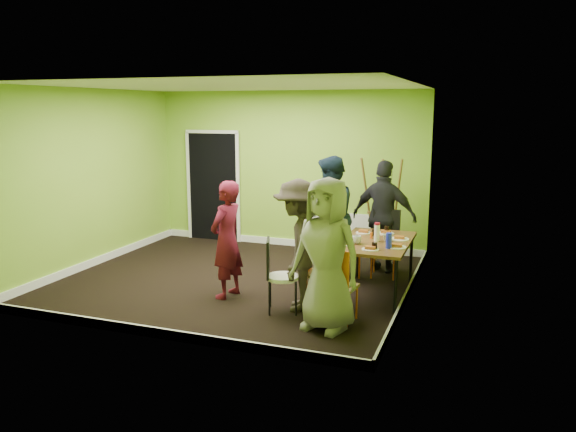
% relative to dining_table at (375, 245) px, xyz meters
% --- Properties ---
extents(ground, '(5.00, 5.00, 0.00)m').
position_rel_dining_table_xyz_m(ground, '(-2.04, -0.04, -0.70)').
color(ground, black).
rests_on(ground, ground).
extents(room_walls, '(5.04, 4.54, 2.82)m').
position_rel_dining_table_xyz_m(room_walls, '(-2.06, 0.00, 0.29)').
color(room_walls, '#82B42E').
rests_on(room_walls, ground).
extents(dining_table, '(0.90, 1.50, 0.75)m').
position_rel_dining_table_xyz_m(dining_table, '(0.00, 0.00, 0.00)').
color(dining_table, black).
rests_on(dining_table, ground).
extents(chair_left_far, '(0.52, 0.51, 1.01)m').
position_rel_dining_table_xyz_m(chair_left_far, '(-0.65, 0.53, -0.13)').
color(chair_left_far, orange).
rests_on(chair_left_far, ground).
extents(chair_left_near, '(0.40, 0.40, 0.88)m').
position_rel_dining_table_xyz_m(chair_left_near, '(-0.65, -0.63, -0.20)').
color(chair_left_near, orange).
rests_on(chair_left_near, ground).
extents(chair_back_end, '(0.43, 0.50, 0.99)m').
position_rel_dining_table_xyz_m(chair_back_end, '(-0.04, 1.03, 0.00)').
color(chair_back_end, orange).
rests_on(chair_back_end, ground).
extents(chair_front_end, '(0.42, 0.42, 0.91)m').
position_rel_dining_table_xyz_m(chair_front_end, '(-0.21, -1.18, -0.18)').
color(chair_front_end, orange).
rests_on(chair_front_end, ground).
extents(chair_bentwood, '(0.46, 0.46, 0.92)m').
position_rel_dining_table_xyz_m(chair_bentwood, '(-1.01, -1.04, -0.19)').
color(chair_bentwood, black).
rests_on(chair_bentwood, ground).
extents(easel, '(0.69, 0.65, 1.72)m').
position_rel_dining_table_xyz_m(easel, '(-0.25, 1.70, 0.15)').
color(easel, brown).
rests_on(easel, ground).
extents(plate_near_left, '(0.21, 0.21, 0.01)m').
position_rel_dining_table_xyz_m(plate_near_left, '(-0.25, 0.40, 0.06)').
color(plate_near_left, white).
rests_on(plate_near_left, dining_table).
extents(plate_near_right, '(0.21, 0.21, 0.01)m').
position_rel_dining_table_xyz_m(plate_near_right, '(-0.32, -0.36, 0.06)').
color(plate_near_right, white).
rests_on(plate_near_right, dining_table).
extents(plate_far_back, '(0.24, 0.24, 0.01)m').
position_rel_dining_table_xyz_m(plate_far_back, '(0.05, 0.47, 0.06)').
color(plate_far_back, white).
rests_on(plate_far_back, dining_table).
extents(plate_far_front, '(0.22, 0.22, 0.01)m').
position_rel_dining_table_xyz_m(plate_far_front, '(0.03, -0.51, 0.06)').
color(plate_far_front, white).
rests_on(plate_far_front, dining_table).
extents(plate_wall_back, '(0.26, 0.26, 0.01)m').
position_rel_dining_table_xyz_m(plate_wall_back, '(0.29, 0.19, 0.06)').
color(plate_wall_back, white).
rests_on(plate_wall_back, dining_table).
extents(plate_wall_front, '(0.25, 0.25, 0.01)m').
position_rel_dining_table_xyz_m(plate_wall_front, '(0.33, -0.28, 0.06)').
color(plate_wall_front, white).
rests_on(plate_wall_front, dining_table).
extents(thermos, '(0.07, 0.07, 0.22)m').
position_rel_dining_table_xyz_m(thermos, '(0.02, -0.02, 0.17)').
color(thermos, white).
rests_on(thermos, dining_table).
extents(blue_bottle, '(0.08, 0.08, 0.20)m').
position_rel_dining_table_xyz_m(blue_bottle, '(0.24, -0.35, 0.15)').
color(blue_bottle, '#1C27D5').
rests_on(blue_bottle, dining_table).
extents(orange_bottle, '(0.03, 0.03, 0.08)m').
position_rel_dining_table_xyz_m(orange_bottle, '(-0.09, 0.12, 0.10)').
color(orange_bottle, orange).
rests_on(orange_bottle, dining_table).
extents(glass_mid, '(0.06, 0.06, 0.09)m').
position_rel_dining_table_xyz_m(glass_mid, '(-0.08, 0.26, 0.10)').
color(glass_mid, black).
rests_on(glass_mid, dining_table).
extents(glass_back, '(0.06, 0.06, 0.10)m').
position_rel_dining_table_xyz_m(glass_back, '(0.06, 0.50, 0.11)').
color(glass_back, black).
rests_on(glass_back, dining_table).
extents(glass_front, '(0.07, 0.07, 0.09)m').
position_rel_dining_table_xyz_m(glass_front, '(0.07, -0.46, 0.10)').
color(glass_front, black).
rests_on(glass_front, dining_table).
extents(cup_a, '(0.13, 0.13, 0.11)m').
position_rel_dining_table_xyz_m(cup_a, '(-0.21, -0.25, 0.11)').
color(cup_a, white).
rests_on(cup_a, dining_table).
extents(cup_b, '(0.10, 0.10, 0.09)m').
position_rel_dining_table_xyz_m(cup_b, '(0.14, 0.05, 0.10)').
color(cup_b, white).
rests_on(cup_b, dining_table).
extents(person_standing, '(0.46, 0.62, 1.57)m').
position_rel_dining_table_xyz_m(person_standing, '(-1.84, -0.75, 0.09)').
color(person_standing, '#5A0F21').
rests_on(person_standing, ground).
extents(person_left_far, '(0.86, 1.01, 1.80)m').
position_rel_dining_table_xyz_m(person_left_far, '(-0.84, 0.70, 0.21)').
color(person_left_far, '#132131').
rests_on(person_left_far, ground).
extents(person_left_near, '(0.85, 1.18, 1.65)m').
position_rel_dining_table_xyz_m(person_left_near, '(-0.80, -0.87, 0.13)').
color(person_left_near, '#2C251D').
rests_on(person_left_near, ground).
extents(person_back_end, '(1.07, 0.59, 1.73)m').
position_rel_dining_table_xyz_m(person_back_end, '(-0.10, 1.14, 0.17)').
color(person_back_end, black).
rests_on(person_back_end, ground).
extents(person_front_end, '(0.97, 0.75, 1.75)m').
position_rel_dining_table_xyz_m(person_front_end, '(-0.29, -1.37, 0.18)').
color(person_front_end, gray).
rests_on(person_front_end, ground).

